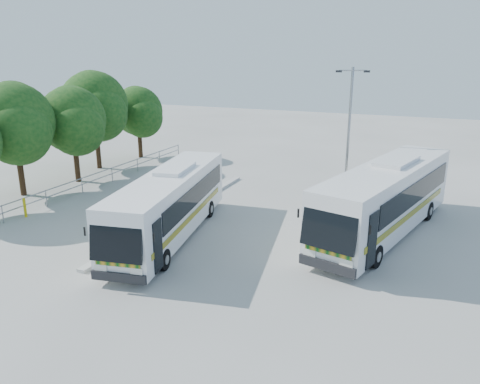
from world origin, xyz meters
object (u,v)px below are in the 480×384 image
at_px(coach_adjacent, 386,198).
at_px(bollard, 25,208).
at_px(tree_far_d, 95,105).
at_px(tree_far_e, 139,111).
at_px(lamppost, 349,129).
at_px(coach_main, 170,203).
at_px(tree_far_b, 15,122).
at_px(tree_far_c, 73,120).

height_order(coach_adjacent, bollard, coach_adjacent).
bearing_deg(bollard, tree_far_d, 108.78).
bearing_deg(tree_far_d, tree_far_e, 81.37).
bearing_deg(lamppost, coach_main, -143.40).
height_order(tree_far_b, tree_far_d, tree_far_d).
bearing_deg(lamppost, tree_far_c, 171.75).
distance_m(coach_adjacent, lamppost, 6.24).
distance_m(tree_far_b, tree_far_d, 7.61).
distance_m(tree_far_d, bollard, 12.01).
xyz_separation_m(tree_far_d, coach_adjacent, (21.75, -5.53, -2.96)).
distance_m(tree_far_b, bollard, 6.03).
xyz_separation_m(tree_far_d, lamppost, (18.89, -0.55, -0.51)).
bearing_deg(coach_adjacent, tree_far_c, -170.85).
distance_m(coach_main, bollard, 8.81).
xyz_separation_m(tree_far_b, tree_far_c, (0.89, 3.90, -0.31)).
relative_size(tree_far_c, tree_far_d, 0.88).
xyz_separation_m(coach_main, lamppost, (6.57, 9.36, 2.62)).
xyz_separation_m(tree_far_b, tree_far_d, (-0.30, 7.60, 0.25)).
xyz_separation_m(tree_far_c, bollard, (2.42, -6.92, -3.73)).
bearing_deg(coach_main, tree_far_c, 140.45).
relative_size(tree_far_b, tree_far_e, 1.17).
bearing_deg(tree_far_c, lamppost, 10.08).
bearing_deg(tree_far_e, tree_far_c, -86.46).
bearing_deg(lamppost, tree_far_b, -177.57).
relative_size(coach_main, bollard, 10.62).
bearing_deg(bollard, tree_far_c, 109.29).
height_order(tree_far_d, bollard, tree_far_d).
distance_m(tree_far_b, tree_far_c, 4.01).
bearing_deg(coach_main, tree_far_d, 130.80).
height_order(tree_far_b, coach_adjacent, tree_far_b).
distance_m(coach_main, lamppost, 11.73).
height_order(tree_far_c, coach_main, tree_far_c).
bearing_deg(tree_far_c, tree_far_e, 93.54).
distance_m(tree_far_d, coach_main, 16.12).
xyz_separation_m(coach_adjacent, bollard, (-18.14, -5.09, -1.32)).
bearing_deg(coach_adjacent, tree_far_d, 179.97).
height_order(tree_far_c, coach_adjacent, tree_far_c).
bearing_deg(tree_far_b, coach_adjacent, 5.51).
height_order(tree_far_c, bollard, tree_far_c).
bearing_deg(lamppost, coach_adjacent, -78.44).
height_order(tree_far_b, bollard, tree_far_b).
height_order(tree_far_d, coach_adjacent, tree_far_d).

